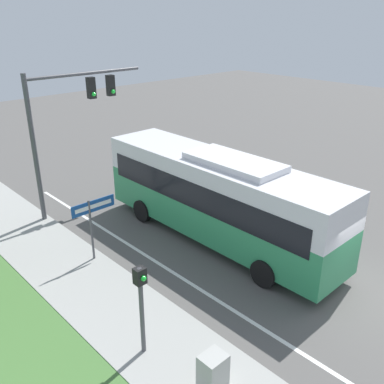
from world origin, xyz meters
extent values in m
plane|color=#565451|center=(0.00, 0.00, 0.00)|extent=(80.00, 80.00, 0.00)
cube|color=silver|center=(-3.60, 0.00, 0.00)|extent=(0.14, 30.00, 0.01)
cube|color=#2D8956|center=(-0.77, 5.79, 1.21)|extent=(2.41, 10.58, 1.61)
cube|color=silver|center=(-0.77, 5.79, 2.67)|extent=(2.41, 10.58, 1.31)
cube|color=black|center=(-0.77, 5.79, 2.22)|extent=(2.45, 9.74, 0.99)
cube|color=silver|center=(-0.77, 5.00, 3.45)|extent=(1.69, 3.70, 0.24)
cylinder|color=black|center=(-1.92, 9.07, 0.48)|extent=(0.28, 0.97, 0.97)
cylinder|color=black|center=(0.39, 9.07, 0.48)|extent=(0.28, 0.97, 0.97)
cylinder|color=black|center=(-1.92, 2.51, 0.48)|extent=(0.28, 0.97, 0.97)
cylinder|color=black|center=(0.39, 2.51, 0.48)|extent=(0.28, 0.97, 0.97)
cylinder|color=#4C4C51|center=(-5.05, 11.97, 3.12)|extent=(0.20, 0.20, 6.25)
cylinder|color=#4C4C51|center=(-2.38, 11.97, 6.00)|extent=(5.34, 0.14, 0.14)
cube|color=black|center=(-2.20, 11.97, 5.38)|extent=(0.32, 0.28, 0.90)
sphere|color=#1ED838|center=(-2.20, 11.79, 5.13)|extent=(0.18, 0.18, 0.18)
cube|color=black|center=(-1.22, 11.97, 5.38)|extent=(0.32, 0.28, 0.90)
sphere|color=#1ED838|center=(-1.22, 11.79, 5.13)|extent=(0.18, 0.18, 0.18)
cylinder|color=#4C4C51|center=(-6.68, 2.77, 1.34)|extent=(0.12, 0.12, 2.68)
cube|color=black|center=(-6.68, 2.77, 2.46)|extent=(0.28, 0.24, 0.44)
sphere|color=#1ED838|center=(-6.68, 2.62, 2.46)|extent=(0.14, 0.14, 0.14)
cylinder|color=#4C4C51|center=(-5.20, 7.68, 1.21)|extent=(0.08, 0.08, 2.42)
cube|color=#19478C|center=(-5.03, 7.68, 2.16)|extent=(1.69, 0.03, 0.42)
cube|color=white|center=(-5.03, 7.66, 2.16)|extent=(1.43, 0.01, 0.15)
cube|color=#A8A8A3|center=(-6.22, 0.68, 0.60)|extent=(0.62, 0.52, 0.96)
camera|label=1|loc=(-11.77, -4.51, 8.42)|focal=40.00mm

